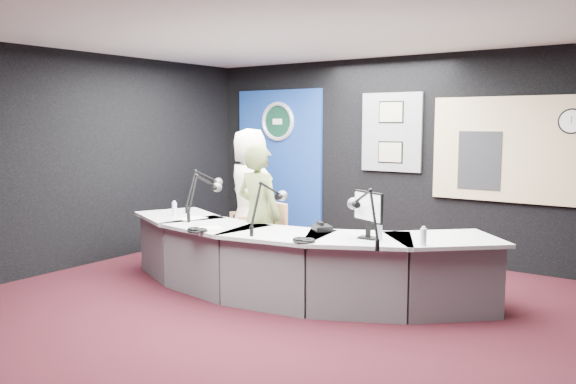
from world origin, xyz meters
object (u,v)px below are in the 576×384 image
Objects in this scene: person_man at (250,195)px; person_woman at (259,215)px; armchair_left at (250,225)px; armchair_right at (259,249)px; broadcast_desk at (286,260)px.

person_woman is (0.86, -0.90, -0.08)m from person_man.
person_man is 1.10× the size of person_woman.
armchair_left is at bearing -43.62° from person_woman.
armchair_left is at bearing 152.12° from armchair_right.
broadcast_desk is 0.47m from armchair_right.
person_man is at bearing -43.62° from person_woman.
broadcast_desk is 2.74× the size of person_woman.
armchair_right is at bearing 157.91° from person_man.
person_woman reaches higher than armchair_left.
broadcast_desk is 0.65m from person_woman.
armchair_right is 1.33m from person_man.
person_man is (-1.32, 1.00, 0.53)m from broadcast_desk.
person_woman is (-0.46, 0.10, 0.45)m from broadcast_desk.
person_woman is at bearing -12.56° from armchair_left.
person_man is (0.00, 0.00, 0.42)m from armchair_left.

